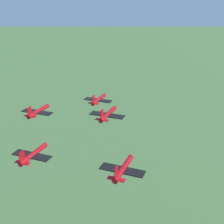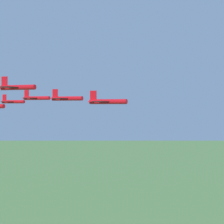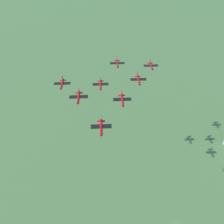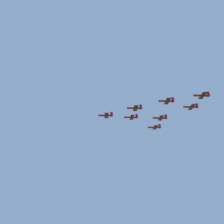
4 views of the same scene
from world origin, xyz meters
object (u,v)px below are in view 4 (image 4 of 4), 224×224
jet_0 (106,115)px  jet_2 (132,117)px  jet_7 (191,107)px  jet_4 (161,118)px  jet_5 (155,127)px  jet_1 (135,108)px  jet_3 (167,101)px  jet_6 (202,96)px

jet_0 → jet_2: (-19.46, -2.71, 3.08)m
jet_0 → jet_2: size_ratio=1.00×
jet_0 → jet_7: jet_7 is taller
jet_4 → jet_5: 19.95m
jet_0 → jet_1: size_ratio=1.00×
jet_1 → jet_5: jet_1 is taller
jet_0 → jet_4: (-31.28, 12.98, -1.04)m
jet_7 → jet_2: bearing=59.5°
jet_5 → jet_3: bearing=180.0°
jet_0 → jet_2: 19.88m
jet_6 → jet_3: bearing=59.5°
jet_0 → jet_6: 58.93m
jet_0 → jet_6: size_ratio=1.00×
jet_2 → jet_6: size_ratio=1.00×
jet_1 → jet_6: 39.29m
jet_0 → jet_3: size_ratio=1.00×
jet_0 → jet_2: jet_2 is taller
jet_1 → jet_3: (-11.82, 15.69, 0.36)m
jet_0 → jet_7: size_ratio=1.00×
jet_1 → jet_3: size_ratio=1.00×
jet_3 → jet_4: jet_3 is taller
jet_5 → jet_4: bearing=-180.0°
jet_4 → jet_1: bearing=120.5°
jet_3 → jet_1: bearing=59.5°
jet_2 → jet_6: bearing=-139.6°
jet_1 → jet_4: (-19.46, -2.71, -1.98)m
jet_5 → jet_7: 34.42m
jet_6 → jet_7: size_ratio=1.00×
jet_1 → jet_2: size_ratio=1.00×
jet_4 → jet_5: (-7.64, -18.40, 1.08)m
jet_2 → jet_3: size_ratio=1.00×
jet_5 → jet_6: jet_6 is taller
jet_2 → jet_0: bearing=120.5°
jet_0 → jet_3: 39.31m
jet_3 → jet_5: jet_3 is taller
jet_3 → jet_5: 39.86m
jet_2 → jet_3: (-4.19, 34.09, -1.78)m
jet_2 → jet_1: bearing=180.0°
jet_0 → jet_1: (-11.82, 15.69, 0.94)m
jet_0 → jet_2: bearing=-59.5°
jet_2 → jet_4: jet_2 is taller
jet_4 → jet_7: 19.94m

